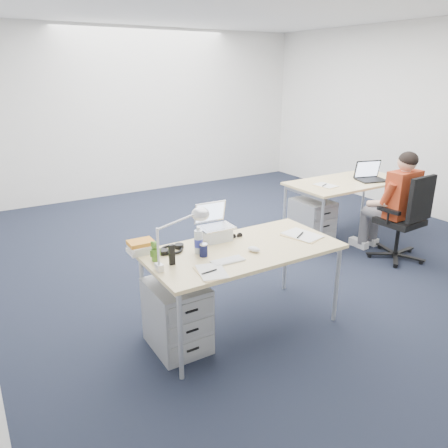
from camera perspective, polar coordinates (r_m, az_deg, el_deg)
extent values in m
plane|color=black|center=(5.36, 5.13, -3.73)|extent=(7.00, 7.00, 0.00)
cube|color=silver|center=(8.04, -9.95, 14.16)|extent=(6.00, 0.02, 2.80)
cube|color=silver|center=(7.18, 25.64, 12.00)|extent=(0.02, 7.00, 2.80)
cube|color=#DBBF7E|center=(3.57, 2.46, -3.38)|extent=(1.60, 0.80, 0.03)
cylinder|color=#B7BABC|center=(3.15, -5.73, -14.42)|extent=(0.04, 0.04, 0.70)
cylinder|color=#B7BABC|center=(3.93, 14.50, -7.67)|extent=(0.04, 0.04, 0.70)
cylinder|color=#B7BABC|center=(3.71, -10.53, -9.09)|extent=(0.04, 0.04, 0.70)
cylinder|color=#B7BABC|center=(4.39, 8.02, -4.25)|extent=(0.04, 0.04, 0.70)
cube|color=#DBBF7E|center=(5.98, 15.84, 5.29)|extent=(1.60, 0.80, 0.03)
cylinder|color=#B7BABC|center=(5.32, 12.65, -0.24)|extent=(0.04, 0.04, 0.70)
cylinder|color=#B7BABC|center=(6.42, 22.41, 2.12)|extent=(0.04, 0.04, 0.70)
cylinder|color=#B7BABC|center=(5.82, 7.92, 1.74)|extent=(0.04, 0.04, 0.70)
cylinder|color=#B7BABC|center=(6.84, 17.77, 3.66)|extent=(0.04, 0.04, 0.70)
cylinder|color=black|center=(5.49, 21.70, -1.70)|extent=(0.04, 0.04, 0.40)
cube|color=black|center=(5.43, 21.97, 0.35)|extent=(0.46, 0.46, 0.07)
cube|color=black|center=(5.23, 24.36, 3.00)|extent=(0.42, 0.07, 0.50)
cube|color=#A23417|center=(5.35, 22.32, 3.58)|extent=(0.40, 0.22, 0.54)
sphere|color=tan|center=(5.26, 22.83, 7.49)|extent=(0.21, 0.21, 0.21)
cube|color=#9B9DA0|center=(3.53, -6.17, -11.82)|extent=(0.40, 0.50, 0.55)
cube|color=#9B9DA0|center=(5.71, 11.37, 0.39)|extent=(0.40, 0.50, 0.55)
cube|color=white|center=(3.32, 0.49, -4.81)|extent=(0.26, 0.12, 0.01)
ellipsoid|color=white|center=(3.50, 3.94, -3.30)|extent=(0.10, 0.13, 0.04)
cylinder|color=#13173D|center=(3.40, -2.69, -3.40)|extent=(0.07, 0.07, 0.10)
cylinder|color=silver|center=(3.44, -3.35, -2.10)|extent=(0.08, 0.08, 0.22)
cube|color=silver|center=(3.53, -10.69, -2.91)|extent=(0.23, 0.18, 0.10)
cube|color=black|center=(3.26, -6.82, -4.00)|extent=(0.04, 0.03, 0.16)
cube|color=#E6C285|center=(3.14, -1.65, -6.33)|extent=(0.24, 0.31, 0.01)
cube|color=#E6C285|center=(3.87, 10.15, -1.51)|extent=(0.29, 0.36, 0.01)
cylinder|color=white|center=(6.35, 18.10, 6.47)|extent=(0.09, 0.09, 0.10)
cube|color=white|center=(5.63, 13.10, 4.89)|extent=(0.23, 0.30, 0.01)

